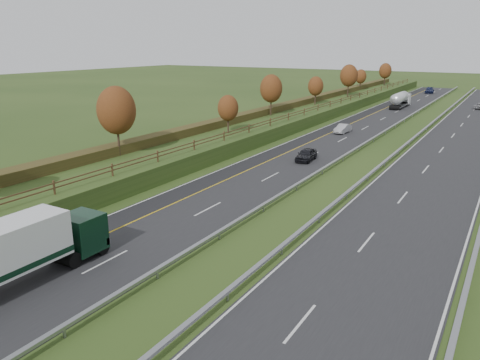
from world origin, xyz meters
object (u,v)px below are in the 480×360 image
(road_tanker, at_px, (401,99))
(car_oncoming, at_px, (480,106))
(car_dark_near, at_px, (306,154))
(car_silver_mid, at_px, (343,129))
(car_small_far, at_px, (430,90))

(road_tanker, distance_m, car_oncoming, 17.32)
(car_dark_near, distance_m, car_silver_mid, 20.63)
(road_tanker, xyz_separation_m, car_silver_mid, (-0.84, -37.41, -1.11))
(car_dark_near, distance_m, car_oncoming, 66.14)
(car_oncoming, bearing_deg, car_dark_near, 83.77)
(road_tanker, xyz_separation_m, car_small_far, (0.12, 37.96, -1.00))
(road_tanker, xyz_separation_m, car_oncoming, (15.97, 6.59, -1.17))
(car_dark_near, bearing_deg, car_small_far, 85.77)
(road_tanker, xyz_separation_m, car_dark_near, (1.41, -57.92, -1.06))
(car_small_far, height_order, car_oncoming, car_small_far)
(car_silver_mid, relative_size, car_oncoming, 0.93)
(car_dark_near, relative_size, car_small_far, 0.79)
(road_tanker, bearing_deg, car_oncoming, 22.42)
(road_tanker, bearing_deg, car_silver_mid, -91.28)
(road_tanker, relative_size, car_oncoming, 2.39)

